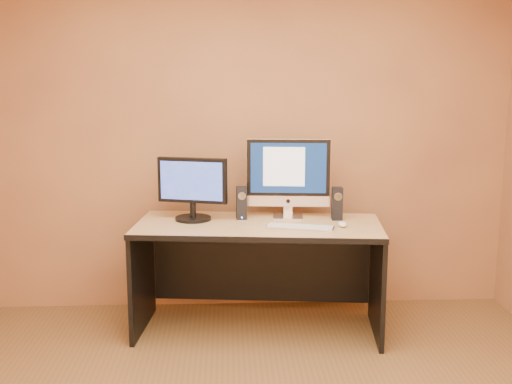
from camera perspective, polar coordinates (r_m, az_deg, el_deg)
walls at (r=2.97m, az=1.04°, el=0.09°), size 4.00×4.00×2.60m
desk at (r=4.60m, az=0.20°, el=-7.65°), size 1.78×0.93×0.79m
imac at (r=4.63m, az=2.89°, el=1.27°), size 0.63×0.28×0.59m
second_monitor at (r=4.58m, az=-5.66°, el=0.25°), size 0.56×0.38×0.45m
speaker_left at (r=4.61m, az=-1.30°, el=-0.98°), size 0.08×0.08×0.24m
speaker_right at (r=4.63m, az=7.22°, el=-1.03°), size 0.07×0.08×0.24m
keyboard at (r=4.37m, az=3.95°, el=-3.13°), size 0.48×0.24×0.02m
mouse at (r=4.44m, az=7.69°, el=-2.83°), size 0.06×0.11×0.04m
cable_a at (r=4.74m, az=3.36°, el=-2.07°), size 0.10×0.22×0.01m
cable_b at (r=4.78m, az=2.30°, el=-1.96°), size 0.09×0.18×0.01m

